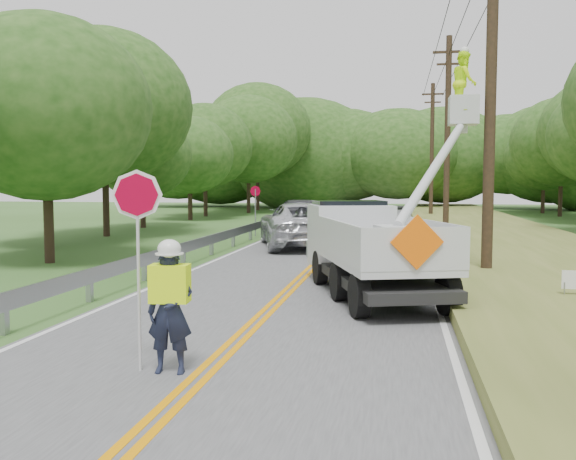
# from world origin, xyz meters

# --- Properties ---
(ground) EXTENTS (140.00, 140.00, 0.00)m
(ground) POSITION_xyz_m (0.00, 0.00, 0.00)
(ground) COLOR #2E521D
(ground) RESTS_ON ground
(road) EXTENTS (7.20, 96.00, 0.03)m
(road) POSITION_xyz_m (0.00, 14.00, 0.01)
(road) COLOR #4B4C4D
(road) RESTS_ON ground
(guardrail) EXTENTS (0.18, 48.00, 0.77)m
(guardrail) POSITION_xyz_m (-4.02, 14.91, 0.55)
(guardrail) COLOR #909498
(guardrail) RESTS_ON ground
(utility_poles) EXTENTS (1.60, 43.30, 10.00)m
(utility_poles) POSITION_xyz_m (5.00, 17.02, 5.27)
(utility_poles) COLOR black
(utility_poles) RESTS_ON ground
(tall_grass_verge) EXTENTS (7.00, 96.00, 0.30)m
(tall_grass_verge) POSITION_xyz_m (7.10, 14.00, 0.15)
(tall_grass_verge) COLOR #576526
(tall_grass_verge) RESTS_ON ground
(treeline_left) EXTENTS (10.76, 56.95, 12.07)m
(treeline_left) POSITION_xyz_m (-10.98, 31.16, 6.08)
(treeline_left) COLOR #332319
(treeline_left) RESTS_ON ground
(treeline_horizon) EXTENTS (57.45, 15.24, 12.19)m
(treeline_horizon) POSITION_xyz_m (1.21, 56.10, 5.50)
(treeline_horizon) COLOR #1D4513
(treeline_horizon) RESTS_ON ground
(flagger) EXTENTS (1.09, 0.47, 2.79)m
(flagger) POSITION_xyz_m (-0.47, -0.57, 1.01)
(flagger) COLOR #191E33
(flagger) RESTS_ON road
(bucket_truck) EXTENTS (4.56, 6.86, 6.14)m
(bucket_truck) POSITION_xyz_m (2.00, 6.83, 1.45)
(bucket_truck) COLOR black
(bucket_truck) RESTS_ON road
(suv_silver) EXTENTS (4.67, 7.06, 1.80)m
(suv_silver) POSITION_xyz_m (-1.35, 16.32, 0.92)
(suv_silver) COLOR silver
(suv_silver) RESTS_ON road
(suv_darkgrey) EXTENTS (3.90, 6.42, 1.74)m
(suv_darkgrey) POSITION_xyz_m (-2.48, 23.24, 0.89)
(suv_darkgrey) COLOR #37383D
(suv_darkgrey) RESTS_ON road
(stop_sign_permanent) EXTENTS (0.47, 0.29, 2.48)m
(stop_sign_permanent) POSITION_xyz_m (-4.31, 20.90, 1.64)
(stop_sign_permanent) COLOR #909498
(stop_sign_permanent) RESTS_ON ground
(yard_sign) EXTENTS (0.56, 0.10, 0.81)m
(yard_sign) POSITION_xyz_m (6.26, 5.08, 0.58)
(yard_sign) COLOR white
(yard_sign) RESTS_ON ground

